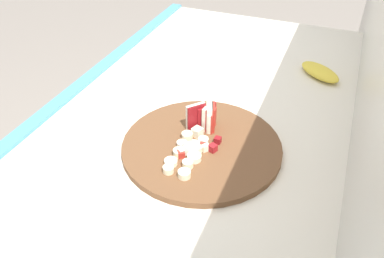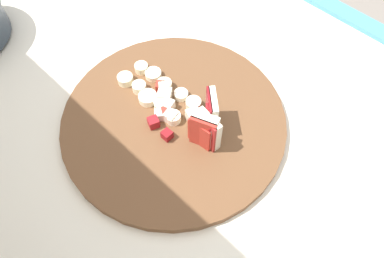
# 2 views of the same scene
# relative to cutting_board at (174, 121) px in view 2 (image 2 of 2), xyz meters

# --- Properties ---
(ground) EXTENTS (10.00, 10.00, 0.00)m
(ground) POSITION_rel_cutting_board_xyz_m (-0.08, -0.06, -0.88)
(ground) COLOR gray
(tiled_countertop) EXTENTS (1.45, 0.73, 0.88)m
(tiled_countertop) POSITION_rel_cutting_board_xyz_m (-0.08, -0.06, -0.44)
(tiled_countertop) COLOR silver
(tiled_countertop) RESTS_ON ground
(cutting_board) EXTENTS (0.35, 0.35, 0.01)m
(cutting_board) POSITION_rel_cutting_board_xyz_m (0.00, 0.00, 0.00)
(cutting_board) COLOR brown
(cutting_board) RESTS_ON tiled_countertop
(apple_wedge_fan) EXTENTS (0.06, 0.07, 0.07)m
(apple_wedge_fan) POSITION_rel_cutting_board_xyz_m (-0.06, -0.01, 0.04)
(apple_wedge_fan) COLOR maroon
(apple_wedge_fan) RESTS_ON cutting_board
(apple_dice_pile) EXTENTS (0.10, 0.08, 0.02)m
(apple_dice_pile) POSITION_rel_cutting_board_xyz_m (0.01, -0.01, 0.02)
(apple_dice_pile) COLOR white
(apple_dice_pile) RESTS_ON cutting_board
(banana_slice_rows) EXTENTS (0.14, 0.07, 0.02)m
(banana_slice_rows) POSITION_rel_cutting_board_xyz_m (0.05, -0.01, 0.01)
(banana_slice_rows) COLOR #F4EAC6
(banana_slice_rows) RESTS_ON cutting_board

